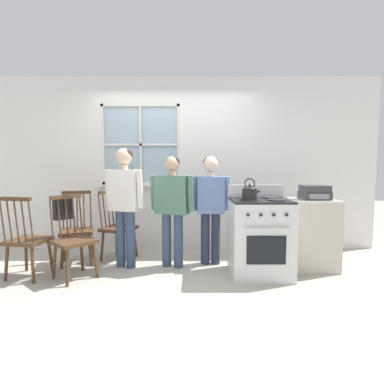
% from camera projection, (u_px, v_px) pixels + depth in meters
% --- Properties ---
extents(ground_plane, '(16.00, 16.00, 0.00)m').
position_uv_depth(ground_plane, '(167.00, 281.00, 3.46)').
color(ground_plane, '#B2AD9E').
extents(wall_back, '(6.40, 0.16, 2.70)m').
position_uv_depth(wall_back, '(176.00, 166.00, 4.74)').
color(wall_back, white).
rests_on(wall_back, ground_plane).
extents(chair_by_window, '(0.58, 0.58, 0.98)m').
position_uv_depth(chair_by_window, '(74.00, 241.00, 3.52)').
color(chair_by_window, '#4C331E').
rests_on(chair_by_window, ground_plane).
extents(chair_near_wall, '(0.52, 0.50, 0.98)m').
position_uv_depth(chair_near_wall, '(77.00, 231.00, 4.07)').
color(chair_near_wall, '#4C331E').
rests_on(chair_near_wall, ground_plane).
extents(chair_center_cluster, '(0.48, 0.47, 0.98)m').
position_uv_depth(chair_center_cluster, '(27.00, 241.00, 3.53)').
color(chair_center_cluster, '#4C331E').
rests_on(chair_center_cluster, ground_plane).
extents(chair_near_stove, '(0.52, 0.53, 0.98)m').
position_uv_depth(chair_near_stove, '(118.00, 228.00, 4.25)').
color(chair_near_stove, '#4C331E').
rests_on(chair_near_stove, ground_plane).
extents(person_elderly_left, '(0.54, 0.31, 1.55)m').
position_uv_depth(person_elderly_left, '(125.00, 196.00, 3.86)').
color(person_elderly_left, '#384766').
rests_on(person_elderly_left, ground_plane).
extents(person_teen_center, '(0.59, 0.33, 1.45)m').
position_uv_depth(person_teen_center, '(172.00, 202.00, 3.88)').
color(person_teen_center, '#384766').
rests_on(person_teen_center, ground_plane).
extents(person_adult_right, '(0.52, 0.23, 1.45)m').
position_uv_depth(person_adult_right, '(211.00, 199.00, 4.00)').
color(person_adult_right, '#2D3347').
rests_on(person_adult_right, ground_plane).
extents(stove, '(0.70, 0.68, 1.08)m').
position_uv_depth(stove, '(260.00, 236.00, 3.62)').
color(stove, silver).
rests_on(stove, ground_plane).
extents(kettle, '(0.21, 0.17, 0.25)m').
position_uv_depth(kettle, '(250.00, 192.00, 3.45)').
color(kettle, black).
rests_on(kettle, stove).
extents(potted_plant, '(0.15, 0.15, 0.34)m').
position_uv_depth(potted_plant, '(132.00, 179.00, 4.67)').
color(potted_plant, beige).
rests_on(potted_plant, wall_back).
extents(handbag, '(0.25, 0.25, 0.31)m').
position_uv_depth(handbag, '(63.00, 208.00, 3.65)').
color(handbag, black).
rests_on(handbag, chair_by_window).
extents(side_counter, '(0.55, 0.50, 0.90)m').
position_uv_depth(side_counter, '(313.00, 234.00, 3.87)').
color(side_counter, beige).
rests_on(side_counter, ground_plane).
extents(stereo, '(0.34, 0.29, 0.18)m').
position_uv_depth(stereo, '(315.00, 193.00, 3.80)').
color(stereo, '#38383A').
rests_on(stereo, side_counter).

